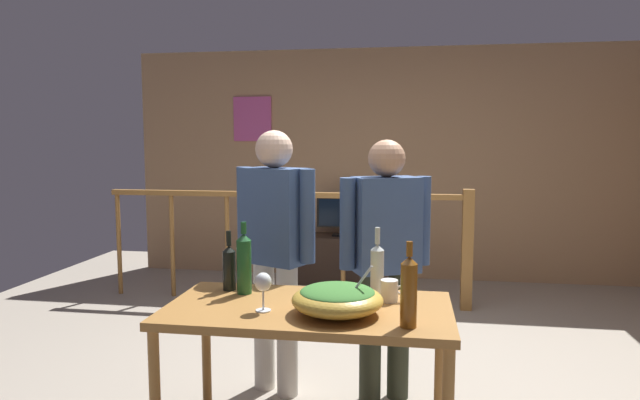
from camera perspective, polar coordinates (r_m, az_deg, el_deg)
The scene contains 16 objects.
ground_plane at distance 3.73m, azimuth 4.24°, elevation -18.57°, with size 7.69×7.69×0.00m, color #9E9384.
back_wall at distance 6.35m, azimuth 6.61°, elevation 3.63°, with size 5.73×0.10×2.57m, color tan.
framed_picture at distance 6.53m, azimuth -6.90°, elevation 8.20°, with size 0.44×0.03×0.51m, color #CB5299.
stair_railing at distance 5.29m, azimuth 1.77°, elevation -3.22°, with size 3.52×0.10×1.12m.
tv_console at distance 6.17m, azimuth 2.21°, elevation -6.03°, with size 0.90×0.40×0.52m, color #38281E.
flat_screen_tv at distance 6.05m, azimuth 2.19°, elevation -1.37°, with size 0.53×0.12×0.43m.
serving_table at distance 2.73m, azimuth -1.20°, elevation -12.39°, with size 1.35×0.72×0.77m.
salad_bowl at distance 2.57m, azimuth 1.79°, elevation -9.98°, with size 0.42×0.42×0.23m.
wine_glass at distance 2.61m, azimuth -5.83°, elevation -8.49°, with size 0.08×0.08×0.18m.
wine_bottle_amber at distance 2.41m, azimuth 9.04°, elevation -9.12°, with size 0.07×0.07×0.37m.
wine_bottle_dark at distance 2.99m, azimuth -9.25°, elevation -6.72°, with size 0.07×0.07×0.32m.
wine_bottle_green at distance 2.91m, azimuth -7.75°, elevation -6.36°, with size 0.08×0.08×0.37m.
wine_bottle_clear at distance 2.89m, azimuth 5.85°, elevation -6.87°, with size 0.07×0.07×0.35m.
mug_white at distance 2.79m, azimuth 7.11°, elevation -9.16°, with size 0.12×0.09×0.11m.
person_standing_left at distance 3.41m, azimuth -4.63°, elevation -4.12°, with size 0.53×0.36×1.62m.
person_standing_right at distance 3.32m, azimuth 6.70°, elevation -5.09°, with size 0.52×0.35×1.56m.
Camera 1 is at (0.28, -3.38, 1.56)m, focal length 31.37 mm.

